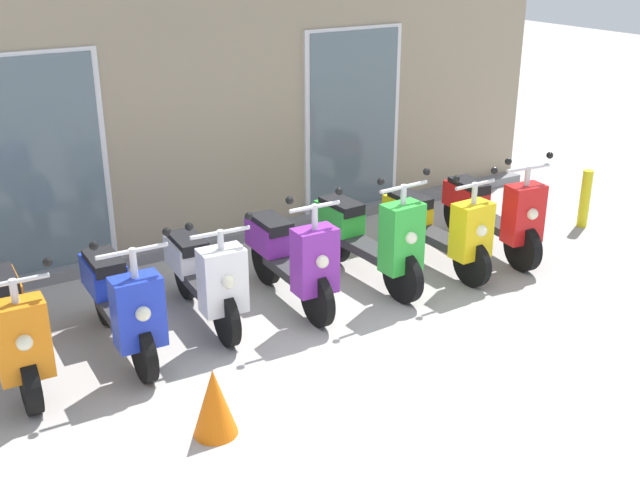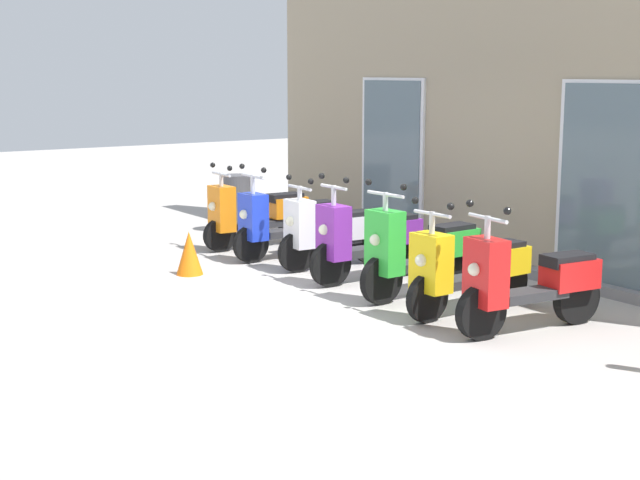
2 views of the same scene
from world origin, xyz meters
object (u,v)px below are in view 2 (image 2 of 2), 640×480
at_px(traffic_cone, 189,253).
at_px(scooter_blue, 287,222).
at_px(scooter_green, 420,251).
at_px(scooter_red, 529,283).
at_px(scooter_orange, 256,214).
at_px(trash_bin, 236,203).
at_px(scooter_white, 333,230).
at_px(scooter_purple, 366,239).
at_px(scooter_yellow, 469,268).

bearing_deg(traffic_cone, scooter_blue, 96.50).
xyz_separation_m(scooter_green, scooter_red, (1.61, -0.05, -0.04)).
bearing_deg(scooter_blue, scooter_orange, 177.61).
height_order(scooter_red, trash_bin, scooter_red).
distance_m(scooter_blue, trash_bin, 2.22).
distance_m(scooter_green, traffic_cone, 2.85).
relative_size(scooter_white, scooter_purple, 0.99).
xyz_separation_m(scooter_blue, scooter_red, (4.16, 0.00, -0.01)).
height_order(scooter_white, traffic_cone, scooter_white).
bearing_deg(scooter_red, scooter_green, 178.15).
bearing_deg(scooter_orange, scooter_yellow, -0.57).
bearing_deg(scooter_yellow, scooter_blue, 179.89).
bearing_deg(trash_bin, scooter_orange, -18.00).
bearing_deg(scooter_yellow, scooter_red, 0.47).
distance_m(scooter_orange, scooter_green, 3.42).
bearing_deg(scooter_white, scooter_yellow, -3.45).
relative_size(scooter_blue, scooter_green, 0.95).
relative_size(scooter_orange, scooter_white, 1.03).
distance_m(scooter_yellow, traffic_cone, 3.54).
relative_size(scooter_orange, traffic_cone, 3.07).
xyz_separation_m(scooter_orange, trash_bin, (-1.31, 0.42, -0.04)).
bearing_deg(scooter_green, scooter_orange, -179.73).
relative_size(scooter_orange, scooter_red, 0.97).
bearing_deg(scooter_red, scooter_yellow, -179.53).
relative_size(scooter_orange, scooter_green, 0.96).
distance_m(scooter_red, trash_bin, 6.35).
bearing_deg(scooter_white, traffic_cone, -111.59).
xyz_separation_m(scooter_blue, scooter_purple, (1.65, 0.03, 0.03)).
bearing_deg(scooter_red, scooter_orange, 179.59).
bearing_deg(scooter_purple, scooter_red, -0.68).
distance_m(scooter_white, traffic_cone, 1.77).
distance_m(scooter_purple, traffic_cone, 2.13).
height_order(scooter_yellow, trash_bin, scooter_yellow).
xyz_separation_m(scooter_white, scooter_red, (3.35, -0.15, 0.00)).
relative_size(scooter_yellow, trash_bin, 1.89).
height_order(scooter_blue, scooter_yellow, scooter_blue).
relative_size(scooter_blue, scooter_yellow, 0.98).
distance_m(scooter_purple, scooter_green, 0.91).
bearing_deg(scooter_orange, scooter_red, -0.41).
height_order(scooter_green, traffic_cone, scooter_green).
relative_size(scooter_green, scooter_red, 1.01).
height_order(scooter_purple, scooter_yellow, scooter_purple).
bearing_deg(traffic_cone, scooter_purple, 45.65).
relative_size(scooter_purple, scooter_green, 0.93).
relative_size(scooter_white, scooter_green, 0.93).
relative_size(scooter_yellow, scooter_red, 0.98).
height_order(scooter_green, scooter_yellow, scooter_green).
relative_size(scooter_red, traffic_cone, 3.16).
relative_size(scooter_white, scooter_red, 0.94).
distance_m(scooter_orange, trash_bin, 1.37).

